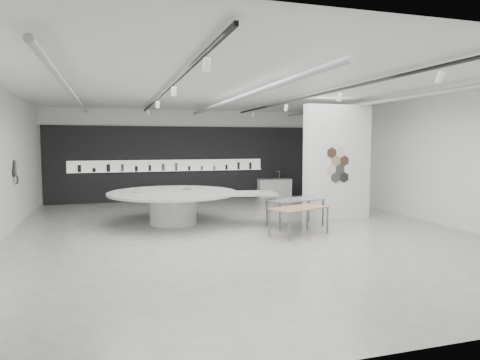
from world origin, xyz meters
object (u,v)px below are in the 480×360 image
object	(u,v)px
sample_table_wood	(299,209)
kitchen_counter	(274,188)
sample_table_stone	(295,201)
partition_column	(337,163)
display_island	(176,203)

from	to	relation	value
sample_table_wood	kitchen_counter	distance (m)	7.68
sample_table_wood	sample_table_stone	world-z (taller)	sample_table_stone
partition_column	kitchen_counter	xyz separation A→B (m)	(0.06, 5.53, -1.38)
sample_table_stone	sample_table_wood	bearing A→B (deg)	-109.19
sample_table_stone	display_island	bearing A→B (deg)	157.15
sample_table_stone	kitchen_counter	xyz separation A→B (m)	(1.81, 6.27, -0.32)
sample_table_wood	sample_table_stone	bearing A→B (deg)	70.81
partition_column	sample_table_wood	distance (m)	3.02
partition_column	sample_table_wood	bearing A→B (deg)	-139.37
sample_table_stone	partition_column	bearing A→B (deg)	22.92
sample_table_stone	kitchen_counter	world-z (taller)	kitchen_counter
sample_table_wood	sample_table_stone	distance (m)	1.15
partition_column	display_island	world-z (taller)	partition_column
display_island	sample_table_stone	size ratio (longest dim) A/B	3.03
display_island	sample_table_wood	size ratio (longest dim) A/B	2.94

